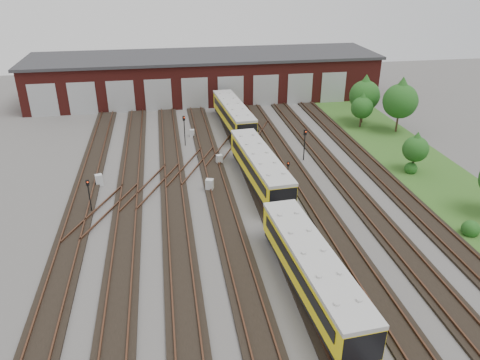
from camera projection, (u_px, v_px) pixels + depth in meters
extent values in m
plane|color=#4C4946|center=(258.00, 238.00, 35.60)|extent=(120.00, 120.00, 0.00)
cube|color=black|center=(67.00, 255.00, 33.47)|extent=(2.40, 70.00, 0.18)
cube|color=#4F2F1F|center=(56.00, 254.00, 33.29)|extent=(0.10, 70.00, 0.15)
cube|color=#4F2F1F|center=(77.00, 252.00, 33.50)|extent=(0.10, 70.00, 0.15)
cube|color=black|center=(124.00, 249.00, 34.07)|extent=(2.40, 70.00, 0.18)
cube|color=#4F2F1F|center=(114.00, 248.00, 33.89)|extent=(0.10, 70.00, 0.15)
cube|color=#4F2F1F|center=(134.00, 246.00, 34.10)|extent=(0.10, 70.00, 0.15)
cube|color=black|center=(179.00, 244.00, 34.67)|extent=(2.40, 70.00, 0.18)
cube|color=#4F2F1F|center=(169.00, 243.00, 34.49)|extent=(0.10, 70.00, 0.15)
cube|color=#4F2F1F|center=(189.00, 241.00, 34.70)|extent=(0.10, 70.00, 0.15)
cube|color=black|center=(232.00, 239.00, 35.26)|extent=(2.40, 70.00, 0.18)
cube|color=#4F2F1F|center=(223.00, 238.00, 35.08)|extent=(0.10, 70.00, 0.15)
cube|color=#4F2F1F|center=(242.00, 237.00, 35.30)|extent=(0.10, 70.00, 0.15)
cube|color=black|center=(284.00, 235.00, 35.86)|extent=(2.40, 70.00, 0.18)
cube|color=#4F2F1F|center=(275.00, 234.00, 35.68)|extent=(0.10, 70.00, 0.15)
cube|color=#4F2F1F|center=(293.00, 232.00, 35.90)|extent=(0.10, 70.00, 0.15)
cube|color=black|center=(333.00, 230.00, 36.46)|extent=(2.40, 70.00, 0.18)
cube|color=#4F2F1F|center=(325.00, 229.00, 36.28)|extent=(0.10, 70.00, 0.15)
cube|color=#4F2F1F|center=(342.00, 227.00, 36.50)|extent=(0.10, 70.00, 0.15)
cube|color=black|center=(382.00, 226.00, 37.06)|extent=(2.40, 70.00, 0.18)
cube|color=#4F2F1F|center=(373.00, 225.00, 36.88)|extent=(0.10, 70.00, 0.15)
cube|color=#4F2F1F|center=(390.00, 223.00, 37.09)|extent=(0.10, 70.00, 0.15)
cube|color=black|center=(428.00, 221.00, 37.66)|extent=(2.40, 70.00, 0.18)
cube|color=#4F2F1F|center=(420.00, 220.00, 37.48)|extent=(0.10, 70.00, 0.15)
cube|color=#4F2F1F|center=(437.00, 219.00, 37.69)|extent=(0.10, 70.00, 0.15)
cube|color=#4F2F1F|center=(152.00, 185.00, 43.18)|extent=(5.40, 9.62, 0.15)
cube|color=#4F2F1F|center=(192.00, 165.00, 47.34)|extent=(5.40, 9.62, 0.15)
cube|color=#4F2F1F|center=(225.00, 148.00, 51.49)|extent=(5.40, 9.62, 0.15)
cube|color=#4F2F1F|center=(103.00, 210.00, 39.03)|extent=(5.40, 9.62, 0.15)
cube|color=#4F2F1F|center=(254.00, 134.00, 55.64)|extent=(5.40, 9.62, 0.15)
cube|color=#561915|center=(205.00, 77.00, 69.85)|extent=(50.00, 12.00, 6.00)
cube|color=#2E2E31|center=(204.00, 56.00, 68.49)|extent=(51.00, 12.50, 0.40)
cube|color=#A5A8AA|center=(43.00, 100.00, 61.56)|extent=(3.60, 0.12, 4.40)
cube|color=#A5A8AA|center=(83.00, 99.00, 62.30)|extent=(3.60, 0.12, 4.40)
cube|color=#A5A8AA|center=(121.00, 97.00, 63.05)|extent=(3.60, 0.12, 4.40)
cube|color=#A5A8AA|center=(158.00, 95.00, 63.80)|extent=(3.60, 0.12, 4.40)
cube|color=#A5A8AA|center=(195.00, 94.00, 64.55)|extent=(3.60, 0.12, 4.40)
cube|color=#A5A8AA|center=(231.00, 92.00, 65.30)|extent=(3.60, 0.12, 4.40)
cube|color=#A5A8AA|center=(266.00, 91.00, 66.04)|extent=(3.60, 0.12, 4.40)
cube|color=#A5A8AA|center=(300.00, 89.00, 66.79)|extent=(3.60, 0.12, 4.40)
cube|color=#A5A8AA|center=(333.00, 88.00, 67.54)|extent=(3.60, 0.12, 4.40)
cube|color=#2B531B|center=(422.00, 168.00, 47.32)|extent=(8.00, 55.00, 0.05)
cube|color=black|center=(311.00, 285.00, 29.53)|extent=(3.07, 13.66, 0.54)
cube|color=yellow|center=(312.00, 269.00, 28.98)|extent=(3.34, 13.68, 1.99)
cube|color=#B4B4AF|center=(314.00, 254.00, 28.49)|extent=(3.43, 13.69, 0.27)
cube|color=black|center=(294.00, 269.00, 28.63)|extent=(0.93, 11.89, 0.77)
cube|color=black|center=(331.00, 263.00, 29.14)|extent=(0.93, 11.89, 0.77)
cube|color=black|center=(260.00, 178.00, 43.75)|extent=(3.07, 13.66, 0.54)
cube|color=yellow|center=(260.00, 166.00, 43.20)|extent=(3.34, 13.68, 1.99)
cube|color=#B4B4AF|center=(260.00, 155.00, 42.71)|extent=(3.43, 13.69, 0.27)
cube|color=black|center=(247.00, 165.00, 42.85)|extent=(0.93, 11.89, 0.77)
cube|color=black|center=(272.00, 162.00, 43.36)|extent=(0.93, 11.89, 0.77)
cube|color=black|center=(233.00, 124.00, 57.97)|extent=(3.07, 13.66, 0.54)
cube|color=yellow|center=(233.00, 114.00, 57.42)|extent=(3.34, 13.68, 1.99)
cube|color=#B4B4AF|center=(233.00, 105.00, 56.93)|extent=(3.43, 13.69, 0.27)
cube|color=black|center=(224.00, 113.00, 57.07)|extent=(0.93, 11.89, 0.77)
cube|color=black|center=(243.00, 111.00, 57.58)|extent=(0.93, 11.89, 0.77)
cylinder|color=black|center=(90.00, 199.00, 38.60)|extent=(0.10, 0.10, 2.51)
cube|color=black|center=(87.00, 183.00, 37.95)|extent=(0.28, 0.23, 0.49)
sphere|color=red|center=(87.00, 182.00, 37.82)|extent=(0.12, 0.12, 0.12)
cylinder|color=black|center=(185.00, 133.00, 52.33)|extent=(0.10, 0.10, 2.94)
cube|color=black|center=(184.00, 118.00, 51.58)|extent=(0.30, 0.24, 0.52)
sphere|color=red|center=(184.00, 118.00, 51.45)|extent=(0.12, 0.12, 0.12)
cylinder|color=black|center=(287.00, 178.00, 42.45)|extent=(0.09, 0.09, 2.37)
cube|color=black|center=(288.00, 164.00, 41.84)|extent=(0.23, 0.15, 0.43)
sphere|color=red|center=(288.00, 163.00, 41.73)|extent=(0.10, 0.10, 0.10)
cylinder|color=black|center=(304.00, 148.00, 48.56)|extent=(0.11, 0.11, 2.80)
cube|color=black|center=(305.00, 132.00, 47.83)|extent=(0.32, 0.24, 0.56)
sphere|color=red|center=(306.00, 132.00, 47.69)|extent=(0.13, 0.13, 0.13)
cube|color=#B7BBBD|center=(99.00, 180.00, 43.59)|extent=(0.76, 0.68, 1.07)
cube|color=#B7BBBD|center=(192.00, 133.00, 55.40)|extent=(0.54, 0.46, 0.86)
cube|color=#B7BBBD|center=(210.00, 185.00, 42.55)|extent=(0.83, 0.76, 1.13)
cube|color=#B7BBBD|center=(219.00, 159.00, 48.03)|extent=(0.71, 0.64, 1.00)
cube|color=#B7BBBD|center=(273.00, 194.00, 41.05)|extent=(0.65, 0.57, 1.00)
cylinder|color=#372619|center=(362.00, 116.00, 59.69)|extent=(0.21, 0.21, 1.95)
sphere|color=#174814|center=(365.00, 96.00, 58.56)|extent=(3.80, 3.80, 3.80)
cone|color=#174814|center=(366.00, 85.00, 57.97)|extent=(3.26, 3.26, 2.71)
cylinder|color=#372619|center=(360.00, 122.00, 58.27)|extent=(0.21, 0.21, 1.39)
sphere|color=#174814|center=(362.00, 108.00, 57.47)|extent=(2.70, 2.70, 2.70)
cone|color=#174814|center=(363.00, 100.00, 57.05)|extent=(2.31, 2.31, 1.93)
cylinder|color=#372619|center=(397.00, 124.00, 56.55)|extent=(0.23, 0.23, 2.11)
sphere|color=#174814|center=(400.00, 101.00, 55.34)|extent=(4.10, 4.10, 4.10)
cone|color=#174814|center=(402.00, 89.00, 54.70)|extent=(3.51, 3.51, 2.93)
cylinder|color=#372619|center=(413.00, 165.00, 46.35)|extent=(0.22, 0.22, 1.30)
sphere|color=#174814|center=(416.00, 149.00, 45.61)|extent=(2.52, 2.52, 2.52)
cone|color=#174814|center=(417.00, 140.00, 45.22)|extent=(2.16, 2.16, 1.80)
sphere|color=#174814|center=(471.00, 227.00, 35.76)|extent=(1.38, 1.38, 1.38)
sphere|color=#174814|center=(411.00, 167.00, 46.05)|extent=(1.26, 1.26, 1.26)
sphere|color=#174814|center=(363.00, 103.00, 65.24)|extent=(1.63, 1.63, 1.63)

